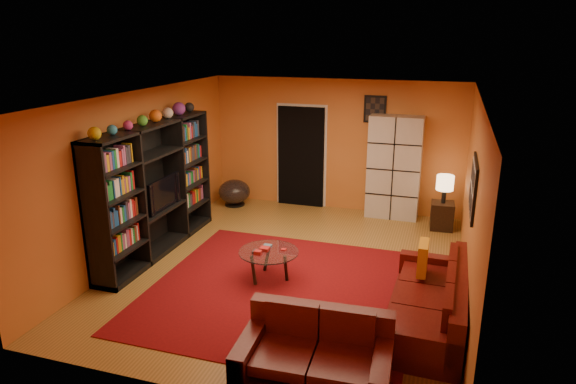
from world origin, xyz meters
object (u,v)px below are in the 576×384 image
(sofa, at_px, (434,303))
(storage_cabinet, at_px, (394,167))
(coffee_table, at_px, (269,254))
(side_table, at_px, (442,216))
(entertainment_unit, at_px, (155,189))
(loveseat, at_px, (316,354))
(bowl_chair, at_px, (234,192))
(table_lamp, at_px, (445,183))
(tv, at_px, (160,193))

(sofa, distance_m, storage_cabinet, 3.95)
(coffee_table, relative_size, side_table, 1.73)
(entertainment_unit, distance_m, loveseat, 4.16)
(coffee_table, bearing_deg, side_table, 50.74)
(entertainment_unit, distance_m, storage_cabinet, 4.46)
(loveseat, height_order, storage_cabinet, storage_cabinet)
(sofa, xyz_separation_m, side_table, (0.01, 3.38, -0.03))
(bowl_chair, distance_m, side_table, 4.15)
(table_lamp, bearing_deg, tv, -151.64)
(coffee_table, height_order, table_lamp, table_lamp)
(storage_cabinet, bearing_deg, loveseat, -91.50)
(sofa, bearing_deg, side_table, 91.66)
(entertainment_unit, relative_size, table_lamp, 5.88)
(tv, relative_size, side_table, 1.80)
(sofa, relative_size, table_lamp, 4.41)
(tv, xyz_separation_m, storage_cabinet, (3.42, 2.75, 0.01))
(entertainment_unit, xyz_separation_m, table_lamp, (4.42, 2.41, -0.19))
(sofa, height_order, table_lamp, table_lamp)
(sofa, height_order, coffee_table, sofa)
(storage_cabinet, distance_m, bowl_chair, 3.28)
(entertainment_unit, xyz_separation_m, loveseat, (3.30, -2.42, -0.77))
(entertainment_unit, distance_m, tv, 0.10)
(storage_cabinet, bearing_deg, sofa, -75.58)
(bowl_chair, relative_size, table_lamp, 1.28)
(loveseat, bearing_deg, table_lamp, -15.83)
(sofa, distance_m, table_lamp, 3.43)
(coffee_table, height_order, bowl_chair, bowl_chair)
(loveseat, height_order, side_table, loveseat)
(coffee_table, height_order, side_table, side_table)
(side_table, bearing_deg, entertainment_unit, -151.44)
(loveseat, height_order, coffee_table, loveseat)
(storage_cabinet, relative_size, bowl_chair, 3.02)
(table_lamp, bearing_deg, side_table, 0.00)
(loveseat, xyz_separation_m, table_lamp, (1.12, 4.82, 0.58))
(sofa, xyz_separation_m, storage_cabinet, (-0.94, 3.77, 0.70))
(sofa, height_order, loveseat, same)
(loveseat, bearing_deg, tv, 50.10)
(tv, relative_size, loveseat, 0.57)
(sofa, bearing_deg, table_lamp, 91.66)
(storage_cabinet, distance_m, table_lamp, 1.04)
(coffee_table, xyz_separation_m, bowl_chair, (-1.81, 2.95, -0.10))
(sofa, bearing_deg, entertainment_unit, 169.34)
(entertainment_unit, relative_size, coffee_table, 3.47)
(coffee_table, height_order, storage_cabinet, storage_cabinet)
(storage_cabinet, bearing_deg, side_table, -22.16)
(entertainment_unit, distance_m, bowl_chair, 2.63)
(bowl_chair, bearing_deg, coffee_table, -58.48)
(entertainment_unit, bearing_deg, table_lamp, 28.56)
(entertainment_unit, xyz_separation_m, sofa, (4.41, -0.97, -0.77))
(entertainment_unit, bearing_deg, coffee_table, -12.21)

